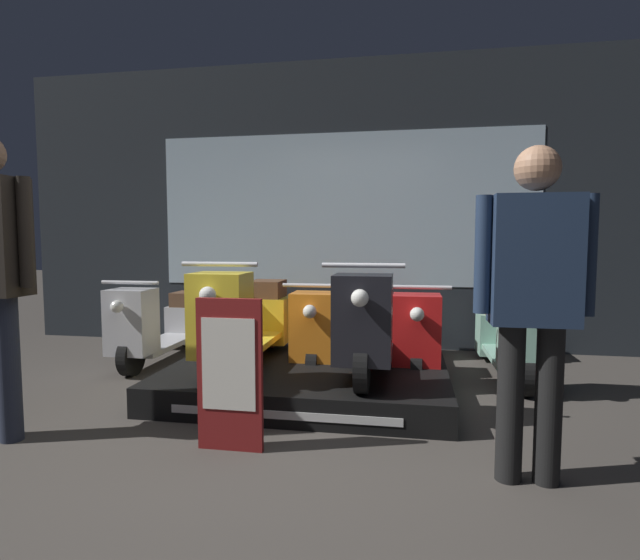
# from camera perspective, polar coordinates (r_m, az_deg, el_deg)

# --- Properties ---
(ground_plane) EXTENTS (30.00, 30.00, 0.00)m
(ground_plane) POSITION_cam_1_polar(r_m,az_deg,el_deg) (2.89, -5.83, -20.30)
(ground_plane) COLOR #423D38
(shop_wall_back) EXTENTS (7.67, 0.09, 3.20)m
(shop_wall_back) POSITION_cam_1_polar(r_m,az_deg,el_deg) (5.68, 2.68, 8.49)
(shop_wall_back) COLOR #23282D
(shop_wall_back) RESTS_ON ground_plane
(display_platform) EXTENTS (2.18, 1.59, 0.21)m
(display_platform) POSITION_cam_1_polar(r_m,az_deg,el_deg) (4.05, -1.46, -11.29)
(display_platform) COLOR black
(display_platform) RESTS_ON ground_plane
(scooter_display_left) EXTENTS (0.54, 1.65, 0.85)m
(scooter_display_left) POSITION_cam_1_polar(r_m,az_deg,el_deg) (4.08, -8.23, -4.56)
(scooter_display_left) COLOR black
(scooter_display_left) RESTS_ON display_platform
(scooter_display_right) EXTENTS (0.54, 1.65, 0.85)m
(scooter_display_right) POSITION_cam_1_polar(r_m,az_deg,el_deg) (3.89, 5.68, -4.99)
(scooter_display_right) COLOR black
(scooter_display_right) RESTS_ON display_platform
(scooter_backrow_0) EXTENTS (0.54, 1.65, 0.85)m
(scooter_backrow_0) POSITION_cam_1_polar(r_m,az_deg,el_deg) (5.31, -17.41, -4.91)
(scooter_backrow_0) COLOR black
(scooter_backrow_0) RESTS_ON ground_plane
(scooter_backrow_1) EXTENTS (0.54, 1.65, 0.85)m
(scooter_backrow_1) POSITION_cam_1_polar(r_m,az_deg,el_deg) (4.98, -8.83, -5.37)
(scooter_backrow_1) COLOR black
(scooter_backrow_1) RESTS_ON ground_plane
(scooter_backrow_2) EXTENTS (0.54, 1.65, 0.85)m
(scooter_backrow_2) POSITION_cam_1_polar(r_m,az_deg,el_deg) (4.78, 0.72, -5.74)
(scooter_backrow_2) COLOR black
(scooter_backrow_2) RESTS_ON ground_plane
(scooter_backrow_3) EXTENTS (0.54, 1.65, 0.85)m
(scooter_backrow_3) POSITION_cam_1_polar(r_m,az_deg,el_deg) (4.72, 10.81, -5.95)
(scooter_backrow_3) COLOR black
(scooter_backrow_3) RESTS_ON ground_plane
(scooter_backrow_4) EXTENTS (0.54, 1.65, 0.85)m
(scooter_backrow_4) POSITION_cam_1_polar(r_m,az_deg,el_deg) (4.81, 20.85, -5.99)
(scooter_backrow_4) COLOR black
(scooter_backrow_4) RESTS_ON ground_plane
(person_right_browsing) EXTENTS (0.56, 0.23, 1.67)m
(person_right_browsing) POSITION_cam_1_polar(r_m,az_deg,el_deg) (2.66, 23.19, -0.98)
(person_right_browsing) COLOR black
(person_right_browsing) RESTS_ON ground_plane
(price_sign_board) EXTENTS (0.39, 0.04, 0.89)m
(price_sign_board) POSITION_cam_1_polar(r_m,az_deg,el_deg) (2.96, -10.28, -10.53)
(price_sign_board) COLOR maroon
(price_sign_board) RESTS_ON ground_plane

